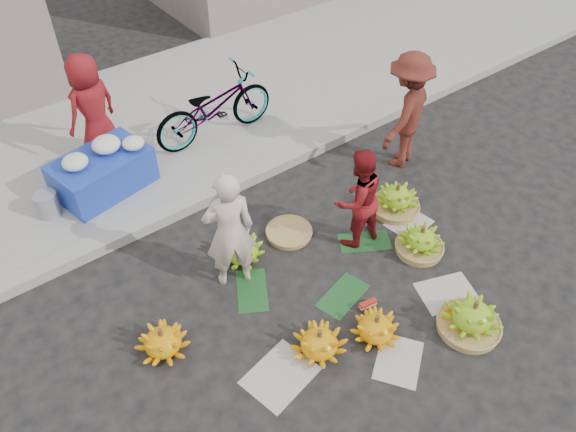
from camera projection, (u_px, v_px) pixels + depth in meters
ground at (338, 281)px, 6.67m from camera, size 80.00×80.00×0.00m
curb at (237, 182)px, 7.90m from camera, size 40.00×0.25×0.15m
sidewalk at (166, 117)px, 9.14m from camera, size 40.00×4.00×0.12m
newspaper_scatter at (385, 326)px, 6.20m from camera, size 3.20×1.80×0.00m
banana_leaves at (321, 275)px, 6.74m from camera, size 2.00×1.00×0.00m
banana_bunch_0 at (319, 342)px, 5.86m from camera, size 0.65×0.65×0.35m
banana_bunch_1 at (376, 327)px, 6.01m from camera, size 0.62×0.62×0.34m
banana_bunch_2 at (472, 317)px, 6.04m from camera, size 0.68×0.68×0.47m
banana_bunch_3 at (468, 317)px, 6.12m from camera, size 0.65×0.65×0.33m
banana_bunch_4 at (421, 241)px, 6.92m from camera, size 0.61×0.61×0.41m
banana_bunch_5 at (396, 199)px, 7.47m from camera, size 0.64×0.64×0.44m
banana_bunch_6 at (162, 341)px, 5.88m from camera, size 0.58×0.58×0.35m
banana_bunch_7 at (242, 249)px, 6.84m from camera, size 0.66×0.66×0.36m
basket_spare at (289, 233)px, 7.22m from camera, size 0.68×0.68×0.07m
incense_stack at (368, 305)px, 6.35m from camera, size 0.22×0.10×0.08m
vendor_cream at (229, 231)px, 6.16m from camera, size 0.67×0.54×1.59m
vendor_red at (358, 199)px, 6.72m from camera, size 0.69×0.55×1.36m
man_striped at (406, 111)px, 7.80m from camera, size 1.27×1.00×1.73m
flower_table at (103, 170)px, 7.55m from camera, size 1.38×1.02×0.73m
grey_bucket at (48, 204)px, 7.24m from camera, size 0.29×0.29×0.33m
flower_vendor at (92, 108)px, 7.76m from camera, size 0.90×0.73×1.59m
bicycle at (214, 107)px, 8.32m from camera, size 0.70×1.95×1.02m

